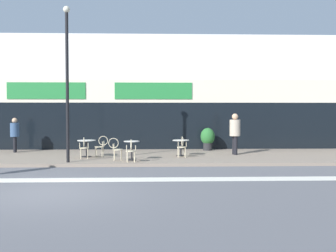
{
  "coord_description": "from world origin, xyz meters",
  "views": [
    {
      "loc": [
        2.76,
        -10.18,
        2.12
      ],
      "look_at": [
        3.33,
        6.37,
        1.46
      ],
      "focal_mm": 42.0,
      "sensor_mm": 36.0,
      "label": 1
    }
  ],
  "objects_px": {
    "cafe_chair_1_near": "(131,149)",
    "cafe_chair_1_side": "(116,148)",
    "pedestrian_far_end": "(15,132)",
    "bistro_table_2": "(181,144)",
    "lamp_post": "(67,74)",
    "bistro_table_0": "(86,145)",
    "cafe_chair_0_side": "(101,145)",
    "cafe_chair_2_near": "(182,145)",
    "planter_pot": "(208,138)",
    "bistro_table_1": "(132,147)",
    "pedestrian_near_end": "(235,130)",
    "cafe_chair_0_near": "(84,146)"
  },
  "relations": [
    {
      "from": "cafe_chair_1_near",
      "to": "cafe_chair_1_side",
      "type": "bearing_deg",
      "value": 38.34
    },
    {
      "from": "cafe_chair_1_near",
      "to": "pedestrian_far_end",
      "type": "distance_m",
      "value": 6.96
    },
    {
      "from": "bistro_table_2",
      "to": "lamp_post",
      "type": "distance_m",
      "value": 5.69
    },
    {
      "from": "bistro_table_0",
      "to": "cafe_chair_0_side",
      "type": "bearing_deg",
      "value": -0.35
    },
    {
      "from": "bistro_table_0",
      "to": "lamp_post",
      "type": "relative_size",
      "value": 0.13
    },
    {
      "from": "cafe_chair_2_near",
      "to": "pedestrian_far_end",
      "type": "relative_size",
      "value": 0.55
    },
    {
      "from": "cafe_chair_0_side",
      "to": "planter_pot",
      "type": "distance_m",
      "value": 5.6
    },
    {
      "from": "bistro_table_2",
      "to": "bistro_table_0",
      "type": "bearing_deg",
      "value": -176.67
    },
    {
      "from": "bistro_table_2",
      "to": "planter_pot",
      "type": "bearing_deg",
      "value": 57.44
    },
    {
      "from": "cafe_chair_0_side",
      "to": "cafe_chair_1_near",
      "type": "relative_size",
      "value": 1.0
    },
    {
      "from": "bistro_table_1",
      "to": "lamp_post",
      "type": "distance_m",
      "value": 3.77
    },
    {
      "from": "bistro_table_0",
      "to": "bistro_table_2",
      "type": "xyz_separation_m",
      "value": [
        4.08,
        0.24,
        -0.02
      ]
    },
    {
      "from": "bistro_table_2",
      "to": "lamp_post",
      "type": "bearing_deg",
      "value": -156.14
    },
    {
      "from": "cafe_chair_1_side",
      "to": "pedestrian_near_end",
      "type": "xyz_separation_m",
      "value": [
        5.17,
        1.91,
        0.59
      ]
    },
    {
      "from": "bistro_table_0",
      "to": "lamp_post",
      "type": "bearing_deg",
      "value": -103.13
    },
    {
      "from": "cafe_chair_0_near",
      "to": "cafe_chair_2_near",
      "type": "relative_size",
      "value": 1.0
    },
    {
      "from": "cafe_chair_1_near",
      "to": "lamp_post",
      "type": "xyz_separation_m",
      "value": [
        -2.43,
        0.13,
        2.88
      ]
    },
    {
      "from": "cafe_chair_0_side",
      "to": "planter_pot",
      "type": "xyz_separation_m",
      "value": [
        4.96,
        2.6,
        0.1
      ]
    },
    {
      "from": "cafe_chair_0_near",
      "to": "pedestrian_near_end",
      "type": "relative_size",
      "value": 0.49
    },
    {
      "from": "cafe_chair_0_near",
      "to": "cafe_chair_1_near",
      "type": "bearing_deg",
      "value": -129.18
    },
    {
      "from": "cafe_chair_0_side",
      "to": "planter_pot",
      "type": "bearing_deg",
      "value": -149.41
    },
    {
      "from": "cafe_chair_2_near",
      "to": "pedestrian_far_end",
      "type": "distance_m",
      "value": 8.19
    },
    {
      "from": "cafe_chair_2_near",
      "to": "pedestrian_near_end",
      "type": "bearing_deg",
      "value": -71.76
    },
    {
      "from": "cafe_chair_0_near",
      "to": "cafe_chair_1_side",
      "type": "distance_m",
      "value": 1.51
    },
    {
      "from": "bistro_table_1",
      "to": "cafe_chair_0_near",
      "type": "xyz_separation_m",
      "value": [
        -2.0,
        0.63,
        -0.03
      ]
    },
    {
      "from": "cafe_chair_2_near",
      "to": "pedestrian_far_end",
      "type": "bearing_deg",
      "value": 68.32
    },
    {
      "from": "lamp_post",
      "to": "pedestrian_far_end",
      "type": "relative_size",
      "value": 3.63
    },
    {
      "from": "bistro_table_1",
      "to": "cafe_chair_1_near",
      "type": "distance_m",
      "value": 0.63
    },
    {
      "from": "bistro_table_0",
      "to": "cafe_chair_2_near",
      "type": "height_order",
      "value": "cafe_chair_2_near"
    },
    {
      "from": "cafe_chair_0_side",
      "to": "cafe_chair_1_side",
      "type": "height_order",
      "value": "same"
    },
    {
      "from": "bistro_table_1",
      "to": "pedestrian_far_end",
      "type": "xyz_separation_m",
      "value": [
        -5.75,
        3.26,
        0.43
      ]
    },
    {
      "from": "cafe_chair_0_side",
      "to": "pedestrian_near_end",
      "type": "xyz_separation_m",
      "value": [
        5.93,
        0.66,
        0.59
      ]
    },
    {
      "from": "bistro_table_0",
      "to": "bistro_table_1",
      "type": "height_order",
      "value": "bistro_table_1"
    },
    {
      "from": "cafe_chair_0_near",
      "to": "lamp_post",
      "type": "distance_m",
      "value": 3.11
    },
    {
      "from": "bistro_table_0",
      "to": "bistro_table_1",
      "type": "distance_m",
      "value": 2.37
    },
    {
      "from": "cafe_chair_1_side",
      "to": "pedestrian_far_end",
      "type": "distance_m",
      "value": 6.09
    },
    {
      "from": "cafe_chair_1_side",
      "to": "pedestrian_far_end",
      "type": "xyz_separation_m",
      "value": [
        -5.12,
        3.26,
        0.46
      ]
    },
    {
      "from": "bistro_table_2",
      "to": "cafe_chair_1_side",
      "type": "distance_m",
      "value": 3.08
    },
    {
      "from": "planter_pot",
      "to": "pedestrian_far_end",
      "type": "bearing_deg",
      "value": -176.38
    },
    {
      "from": "bistro_table_0",
      "to": "pedestrian_near_end",
      "type": "bearing_deg",
      "value": 5.71
    },
    {
      "from": "bistro_table_1",
      "to": "pedestrian_near_end",
      "type": "relative_size",
      "value": 0.42
    },
    {
      "from": "cafe_chair_0_side",
      "to": "cafe_chair_2_near",
      "type": "distance_m",
      "value": 3.48
    },
    {
      "from": "bistro_table_2",
      "to": "pedestrian_far_end",
      "type": "relative_size",
      "value": 0.44
    },
    {
      "from": "bistro_table_1",
      "to": "cafe_chair_0_side",
      "type": "relative_size",
      "value": 0.86
    },
    {
      "from": "cafe_chair_1_near",
      "to": "pedestrian_near_end",
      "type": "relative_size",
      "value": 0.49
    },
    {
      "from": "bistro_table_0",
      "to": "cafe_chair_1_near",
      "type": "distance_m",
      "value": 2.76
    },
    {
      "from": "cafe_chair_1_near",
      "to": "cafe_chair_2_near",
      "type": "relative_size",
      "value": 1.0
    },
    {
      "from": "cafe_chair_2_near",
      "to": "cafe_chair_1_near",
      "type": "bearing_deg",
      "value": 121.22
    },
    {
      "from": "bistro_table_1",
      "to": "bistro_table_2",
      "type": "bearing_deg",
      "value": 35.83
    },
    {
      "from": "bistro_table_1",
      "to": "cafe_chair_2_near",
      "type": "xyz_separation_m",
      "value": [
        2.08,
        0.87,
        -0.03
      ]
    }
  ]
}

